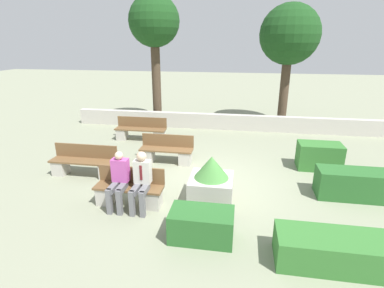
{
  "coord_description": "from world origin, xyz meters",
  "views": [
    {
      "loc": [
        0.83,
        -7.45,
        3.7
      ],
      "look_at": [
        -0.5,
        0.5,
        0.9
      ],
      "focal_mm": 28.0,
      "sensor_mm": 36.0,
      "label": 1
    }
  ],
  "objects_px": {
    "bench_front": "(129,191)",
    "bench_right_side": "(84,164)",
    "bench_left_side": "(167,153)",
    "person_seated_man": "(141,178)",
    "tree_center_left": "(290,36)",
    "tree_leftmost": "(154,24)",
    "bench_back": "(141,132)",
    "planter_corner_left": "(211,181)",
    "person_seated_woman": "(119,178)"
  },
  "relations": [
    {
      "from": "bench_left_side",
      "to": "bench_right_side",
      "type": "relative_size",
      "value": 0.88
    },
    {
      "from": "tree_leftmost",
      "to": "bench_right_side",
      "type": "bearing_deg",
      "value": -94.25
    },
    {
      "from": "bench_front",
      "to": "bench_back",
      "type": "relative_size",
      "value": 0.82
    },
    {
      "from": "person_seated_woman",
      "to": "planter_corner_left",
      "type": "height_order",
      "value": "person_seated_woman"
    },
    {
      "from": "planter_corner_left",
      "to": "tree_leftmost",
      "type": "xyz_separation_m",
      "value": [
        -3.3,
        7.0,
        3.84
      ]
    },
    {
      "from": "bench_front",
      "to": "bench_right_side",
      "type": "xyz_separation_m",
      "value": [
        -1.87,
        1.33,
        0.01
      ]
    },
    {
      "from": "bench_back",
      "to": "tree_center_left",
      "type": "relative_size",
      "value": 0.38
    },
    {
      "from": "planter_corner_left",
      "to": "bench_left_side",
      "type": "bearing_deg",
      "value": 127.21
    },
    {
      "from": "bench_right_side",
      "to": "tree_leftmost",
      "type": "height_order",
      "value": "tree_leftmost"
    },
    {
      "from": "bench_left_side",
      "to": "bench_back",
      "type": "bearing_deg",
      "value": 135.94
    },
    {
      "from": "bench_right_side",
      "to": "planter_corner_left",
      "type": "distance_m",
      "value": 3.85
    },
    {
      "from": "person_seated_man",
      "to": "tree_center_left",
      "type": "xyz_separation_m",
      "value": [
        4.0,
        8.19,
        3.11
      ]
    },
    {
      "from": "bench_front",
      "to": "planter_corner_left",
      "type": "relative_size",
      "value": 1.41
    },
    {
      "from": "bench_back",
      "to": "person_seated_man",
      "type": "height_order",
      "value": "person_seated_man"
    },
    {
      "from": "person_seated_woman",
      "to": "tree_center_left",
      "type": "bearing_deg",
      "value": 61.06
    },
    {
      "from": "bench_left_side",
      "to": "person_seated_man",
      "type": "bearing_deg",
      "value": -78.48
    },
    {
      "from": "bench_back",
      "to": "tree_center_left",
      "type": "xyz_separation_m",
      "value": [
        5.67,
        3.35,
        3.53
      ]
    },
    {
      "from": "bench_right_side",
      "to": "bench_front",
      "type": "bearing_deg",
      "value": -43.51
    },
    {
      "from": "bench_front",
      "to": "bench_right_side",
      "type": "bearing_deg",
      "value": 144.67
    },
    {
      "from": "bench_left_side",
      "to": "bench_right_side",
      "type": "distance_m",
      "value": 2.49
    },
    {
      "from": "planter_corner_left",
      "to": "bench_right_side",
      "type": "bearing_deg",
      "value": 167.24
    },
    {
      "from": "planter_corner_left",
      "to": "tree_center_left",
      "type": "height_order",
      "value": "tree_center_left"
    },
    {
      "from": "bench_front",
      "to": "tree_leftmost",
      "type": "xyz_separation_m",
      "value": [
        -1.41,
        7.48,
        4.03
      ]
    },
    {
      "from": "planter_corner_left",
      "to": "tree_leftmost",
      "type": "height_order",
      "value": "tree_leftmost"
    },
    {
      "from": "bench_back",
      "to": "tree_leftmost",
      "type": "height_order",
      "value": "tree_leftmost"
    },
    {
      "from": "bench_back",
      "to": "tree_leftmost",
      "type": "relative_size",
      "value": 0.35
    },
    {
      "from": "bench_back",
      "to": "planter_corner_left",
      "type": "height_order",
      "value": "planter_corner_left"
    },
    {
      "from": "person_seated_man",
      "to": "planter_corner_left",
      "type": "bearing_deg",
      "value": 21.83
    },
    {
      "from": "person_seated_man",
      "to": "planter_corner_left",
      "type": "height_order",
      "value": "person_seated_man"
    },
    {
      "from": "person_seated_woman",
      "to": "tree_center_left",
      "type": "relative_size",
      "value": 0.26
    },
    {
      "from": "bench_right_side",
      "to": "tree_leftmost",
      "type": "bearing_deg",
      "value": 77.56
    },
    {
      "from": "bench_left_side",
      "to": "tree_leftmost",
      "type": "height_order",
      "value": "tree_leftmost"
    },
    {
      "from": "tree_center_left",
      "to": "person_seated_man",
      "type": "bearing_deg",
      "value": -116.03
    },
    {
      "from": "person_seated_man",
      "to": "tree_leftmost",
      "type": "relative_size",
      "value": 0.24
    },
    {
      "from": "bench_front",
      "to": "bench_back",
      "type": "distance_m",
      "value": 4.88
    },
    {
      "from": "bench_right_side",
      "to": "tree_center_left",
      "type": "xyz_separation_m",
      "value": [
        6.23,
        6.73,
        3.53
      ]
    },
    {
      "from": "planter_corner_left",
      "to": "bench_back",
      "type": "bearing_deg",
      "value": 127.08
    },
    {
      "from": "person_seated_man",
      "to": "bench_left_side",
      "type": "bearing_deg",
      "value": 92.51
    },
    {
      "from": "bench_left_side",
      "to": "tree_center_left",
      "type": "bearing_deg",
      "value": 61.7
    },
    {
      "from": "bench_front",
      "to": "tree_leftmost",
      "type": "relative_size",
      "value": 0.29
    },
    {
      "from": "bench_left_side",
      "to": "planter_corner_left",
      "type": "height_order",
      "value": "planter_corner_left"
    },
    {
      "from": "bench_right_side",
      "to": "person_seated_woman",
      "type": "relative_size",
      "value": 1.42
    },
    {
      "from": "person_seated_man",
      "to": "person_seated_woman",
      "type": "relative_size",
      "value": 1.02
    },
    {
      "from": "bench_back",
      "to": "planter_corner_left",
      "type": "relative_size",
      "value": 1.72
    },
    {
      "from": "bench_back",
      "to": "planter_corner_left",
      "type": "bearing_deg",
      "value": -54.46
    },
    {
      "from": "bench_front",
      "to": "bench_left_side",
      "type": "distance_m",
      "value": 2.66
    },
    {
      "from": "bench_front",
      "to": "tree_center_left",
      "type": "relative_size",
      "value": 0.31
    },
    {
      "from": "bench_right_side",
      "to": "tree_center_left",
      "type": "height_order",
      "value": "tree_center_left"
    },
    {
      "from": "bench_left_side",
      "to": "bench_back",
      "type": "height_order",
      "value": "same"
    },
    {
      "from": "tree_center_left",
      "to": "bench_back",
      "type": "bearing_deg",
      "value": -149.37
    }
  ]
}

